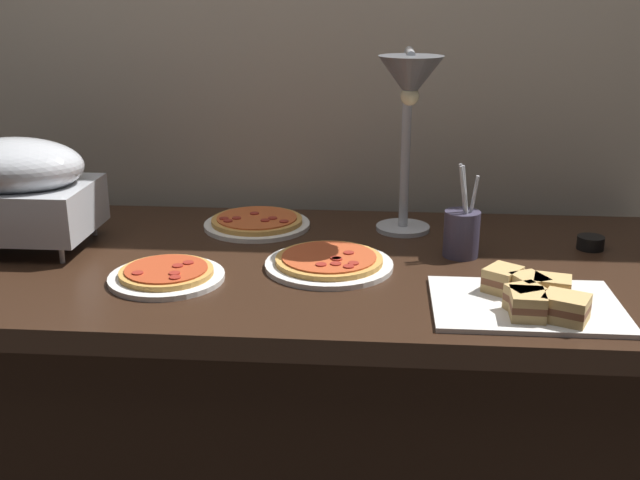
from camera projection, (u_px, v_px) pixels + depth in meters
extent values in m
cube|color=tan|center=(302.00, 50.00, 2.11)|extent=(4.40, 0.04, 2.40)
cube|color=black|center=(282.00, 269.00, 1.79)|extent=(1.90, 0.84, 0.05)
cube|color=black|center=(284.00, 411.00, 1.91)|extent=(1.75, 0.74, 0.71)
cylinder|color=#B7BABF|center=(62.00, 255.00, 1.75)|extent=(0.01, 0.01, 0.04)
cylinder|color=#B7BABF|center=(94.00, 228.00, 1.95)|extent=(0.01, 0.01, 0.04)
cube|color=#B7BABF|center=(18.00, 208.00, 1.83)|extent=(0.36, 0.26, 0.12)
ellipsoid|color=#B7BABF|center=(13.00, 167.00, 1.80)|extent=(0.34, 0.25, 0.14)
cylinder|color=#B7BABF|center=(403.00, 228.00, 1.99)|extent=(0.14, 0.14, 0.01)
cylinder|color=#B7BABF|center=(406.00, 141.00, 1.92)|extent=(0.02, 0.02, 0.45)
cylinder|color=#B7BABF|center=(410.00, 53.00, 1.78)|extent=(0.02, 0.15, 0.02)
cone|color=#595B60|center=(410.00, 78.00, 1.72)|extent=(0.15, 0.15, 0.10)
sphere|color=#F9EAB2|center=(410.00, 96.00, 1.73)|extent=(0.04, 0.04, 0.04)
cylinder|color=white|center=(257.00, 225.00, 2.01)|extent=(0.28, 0.28, 0.01)
cylinder|color=#C68E42|center=(257.00, 221.00, 2.01)|extent=(0.24, 0.24, 0.01)
cylinder|color=#C65628|center=(257.00, 218.00, 2.01)|extent=(0.21, 0.21, 0.00)
cylinder|color=maroon|center=(254.00, 213.00, 2.04)|extent=(0.02, 0.02, 0.00)
cylinder|color=maroon|center=(273.00, 218.00, 1.99)|extent=(0.02, 0.02, 0.00)
cylinder|color=maroon|center=(224.00, 219.00, 1.99)|extent=(0.02, 0.02, 0.00)
cylinder|color=maroon|center=(236.00, 218.00, 1.99)|extent=(0.02, 0.02, 0.00)
cylinder|color=maroon|center=(284.00, 222.00, 1.97)|extent=(0.02, 0.02, 0.00)
cylinder|color=maroon|center=(228.00, 221.00, 1.97)|extent=(0.02, 0.02, 0.00)
cylinder|color=maroon|center=(265.00, 220.00, 1.97)|extent=(0.02, 0.02, 0.00)
cylinder|color=white|center=(167.00, 277.00, 1.65)|extent=(0.25, 0.25, 0.01)
cylinder|color=#C68E42|center=(166.00, 272.00, 1.65)|extent=(0.20, 0.20, 0.01)
cylinder|color=#AD3D1E|center=(166.00, 269.00, 1.64)|extent=(0.18, 0.18, 0.00)
cylinder|color=maroon|center=(174.00, 273.00, 1.61)|extent=(0.02, 0.02, 0.00)
cylinder|color=maroon|center=(138.00, 273.00, 1.61)|extent=(0.02, 0.02, 0.00)
cylinder|color=maroon|center=(188.00, 263.00, 1.67)|extent=(0.02, 0.02, 0.00)
cylinder|color=maroon|center=(175.00, 278.00, 1.59)|extent=(0.02, 0.02, 0.00)
cylinder|color=maroon|center=(178.00, 266.00, 1.65)|extent=(0.02, 0.02, 0.00)
cylinder|color=white|center=(329.00, 265.00, 1.72)|extent=(0.29, 0.29, 0.01)
cylinder|color=#C68E42|center=(329.00, 260.00, 1.72)|extent=(0.24, 0.24, 0.01)
cylinder|color=#B74723|center=(329.00, 257.00, 1.72)|extent=(0.21, 0.21, 0.00)
cylinder|color=maroon|center=(336.00, 258.00, 1.70)|extent=(0.02, 0.02, 0.00)
cylinder|color=maroon|center=(349.00, 253.00, 1.73)|extent=(0.02, 0.02, 0.00)
cylinder|color=maroon|center=(349.00, 267.00, 1.65)|extent=(0.02, 0.02, 0.00)
cylinder|color=maroon|center=(353.00, 263.00, 1.67)|extent=(0.02, 0.02, 0.00)
cylinder|color=maroon|center=(336.00, 264.00, 1.67)|extent=(0.02, 0.02, 0.00)
cylinder|color=maroon|center=(337.00, 259.00, 1.69)|extent=(0.02, 0.02, 0.00)
cylinder|color=maroon|center=(321.00, 265.00, 1.66)|extent=(0.02, 0.02, 0.00)
cube|color=white|center=(526.00, 305.00, 1.51)|extent=(0.37, 0.27, 0.01)
cube|color=tan|center=(551.00, 297.00, 1.52)|extent=(0.08, 0.08, 0.02)
cube|color=brown|center=(552.00, 289.00, 1.51)|extent=(0.08, 0.08, 0.01)
cube|color=tan|center=(553.00, 282.00, 1.51)|extent=(0.08, 0.08, 0.02)
cube|color=tan|center=(528.00, 295.00, 1.52)|extent=(0.08, 0.09, 0.02)
cube|color=brown|center=(529.00, 288.00, 1.52)|extent=(0.08, 0.09, 0.01)
cube|color=tan|center=(530.00, 280.00, 1.51)|extent=(0.08, 0.09, 0.02)
cube|color=tan|center=(565.00, 316.00, 1.43)|extent=(0.10, 0.10, 0.02)
cube|color=brown|center=(566.00, 308.00, 1.42)|extent=(0.10, 0.10, 0.01)
cube|color=tan|center=(567.00, 300.00, 1.42)|extent=(0.10, 0.10, 0.02)
cube|color=tan|center=(524.00, 306.00, 1.47)|extent=(0.08, 0.08, 0.02)
cube|color=brown|center=(525.00, 298.00, 1.47)|extent=(0.08, 0.08, 0.01)
cube|color=tan|center=(525.00, 291.00, 1.46)|extent=(0.08, 0.08, 0.02)
cube|color=tan|center=(527.00, 312.00, 1.44)|extent=(0.07, 0.08, 0.02)
cube|color=brown|center=(527.00, 305.00, 1.44)|extent=(0.07, 0.08, 0.01)
cube|color=tan|center=(528.00, 297.00, 1.43)|extent=(0.07, 0.08, 0.02)
cube|color=tan|center=(502.00, 286.00, 1.57)|extent=(0.09, 0.09, 0.02)
cube|color=brown|center=(503.00, 279.00, 1.56)|extent=(0.09, 0.09, 0.01)
cube|color=tan|center=(503.00, 272.00, 1.56)|extent=(0.09, 0.09, 0.02)
cylinder|color=black|center=(590.00, 243.00, 1.84)|extent=(0.06, 0.06, 0.03)
cylinder|color=#562D14|center=(591.00, 238.00, 1.84)|extent=(0.05, 0.05, 0.01)
cylinder|color=#383347|center=(461.00, 234.00, 1.78)|extent=(0.08, 0.08, 0.11)
cylinder|color=#B7BABF|center=(466.00, 206.00, 1.74)|extent=(0.04, 0.02, 0.19)
cylinder|color=#B7BABF|center=(471.00, 210.00, 1.76)|extent=(0.03, 0.01, 0.16)
cylinder|color=#B7BABF|center=(464.00, 204.00, 1.76)|extent=(0.04, 0.01, 0.19)
cylinder|color=#B7BABF|center=(466.00, 205.00, 1.76)|extent=(0.03, 0.01, 0.19)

